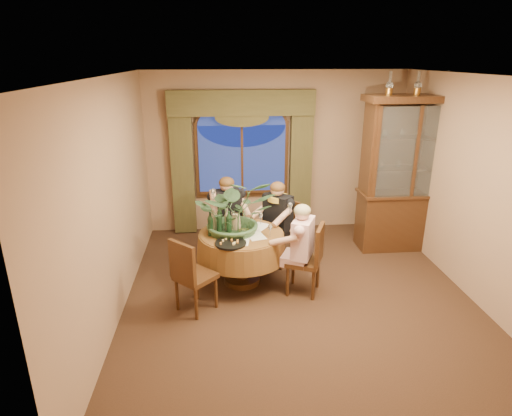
{
  "coord_description": "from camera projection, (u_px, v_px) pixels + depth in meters",
  "views": [
    {
      "loc": [
        -0.99,
        -4.85,
        3.0
      ],
      "look_at": [
        -0.52,
        0.48,
        1.1
      ],
      "focal_mm": 30.0,
      "sensor_mm": 36.0,
      "label": 1
    }
  ],
  "objects": [
    {
      "name": "chair_back",
      "position": [
        232.0,
        230.0,
        6.58
      ],
      "size": [
        0.47,
        0.47,
        0.96
      ],
      "primitive_type": "cube",
      "rotation": [
        0.0,
        0.0,
        -3.01
      ],
      "color": "black",
      "rests_on": "floor"
    },
    {
      "name": "wine_bottle_0",
      "position": [
        219.0,
        222.0,
        5.7
      ],
      "size": [
        0.07,
        0.07,
        0.33
      ],
      "primitive_type": "cylinder",
      "color": "black",
      "rests_on": "dining_table"
    },
    {
      "name": "window",
      "position": [
        242.0,
        160.0,
        7.44
      ],
      "size": [
        1.62,
        0.1,
        1.32
      ],
      "primitive_type": null,
      "color": "navy",
      "rests_on": "wall_back"
    },
    {
      "name": "oil_lamp_center",
      "position": [
        418.0,
        83.0,
        6.3
      ],
      "size": [
        0.11,
        0.11,
        0.34
      ],
      "primitive_type": null,
      "color": "#A5722D",
      "rests_on": "china_cabinet"
    },
    {
      "name": "ceiling",
      "position": [
        307.0,
        76.0,
        4.7
      ],
      "size": [
        5.0,
        5.0,
        0.0
      ],
      "primitive_type": "plane",
      "rotation": [
        3.14,
        0.0,
        0.0
      ],
      "color": "white",
      "rests_on": "wall_back"
    },
    {
      "name": "wine_glass_person_back",
      "position": [
        233.0,
        216.0,
        6.12
      ],
      "size": [
        0.07,
        0.07,
        0.18
      ],
      "primitive_type": null,
      "color": "silver",
      "rests_on": "dining_table"
    },
    {
      "name": "wine_bottle_4",
      "position": [
        210.0,
        224.0,
        5.64
      ],
      "size": [
        0.07,
        0.07,
        0.33
      ],
      "primitive_type": "cylinder",
      "color": "black",
      "rests_on": "dining_table"
    },
    {
      "name": "drapery_left",
      "position": [
        183.0,
        169.0,
        7.35
      ],
      "size": [
        0.38,
        0.14,
        2.32
      ],
      "primitive_type": "cube",
      "color": "#3F3C1F",
      "rests_on": "floor"
    },
    {
      "name": "person_back",
      "position": [
        227.0,
        219.0,
        6.5
      ],
      "size": [
        0.57,
        0.54,
        1.34
      ],
      "primitive_type": null,
      "rotation": [
        0.0,
        0.0,
        -2.91
      ],
      "color": "black",
      "rests_on": "floor"
    },
    {
      "name": "oil_lamp_right",
      "position": [
        446.0,
        83.0,
        6.33
      ],
      "size": [
        0.11,
        0.11,
        0.34
      ],
      "primitive_type": null,
      "color": "#A5722D",
      "rests_on": "china_cabinet"
    },
    {
      "name": "wine_bottle_3",
      "position": [
        220.0,
        218.0,
        5.85
      ],
      "size": [
        0.07,
        0.07,
        0.33
      ],
      "primitive_type": "cylinder",
      "color": "black",
      "rests_on": "dining_table"
    },
    {
      "name": "wine_glass_person_scarf",
      "position": [
        261.0,
        218.0,
        6.04
      ],
      "size": [
        0.07,
        0.07,
        0.18
      ],
      "primitive_type": null,
      "color": "silver",
      "rests_on": "dining_table"
    },
    {
      "name": "chair_front_left",
      "position": [
        196.0,
        274.0,
        5.24
      ],
      "size": [
        0.59,
        0.59,
        0.96
      ],
      "primitive_type": "cube",
      "rotation": [
        0.0,
        0.0,
        -0.76
      ],
      "color": "black",
      "rests_on": "floor"
    },
    {
      "name": "wine_bottle_1",
      "position": [
        214.0,
        221.0,
        5.75
      ],
      "size": [
        0.07,
        0.07,
        0.33
      ],
      "primitive_type": "cylinder",
      "color": "tan",
      "rests_on": "dining_table"
    },
    {
      "name": "olive_bowl",
      "position": [
        244.0,
        232.0,
        5.75
      ],
      "size": [
        0.16,
        0.16,
        0.05
      ],
      "primitive_type": "imported",
      "color": "#485528",
      "rests_on": "dining_table"
    },
    {
      "name": "person_pink",
      "position": [
        302.0,
        250.0,
        5.56
      ],
      "size": [
        0.56,
        0.58,
        1.25
      ],
      "primitive_type": null,
      "rotation": [
        0.0,
        0.0,
        1.15
      ],
      "color": "beige",
      "rests_on": "floor"
    },
    {
      "name": "wall_back",
      "position": [
        276.0,
        153.0,
        7.52
      ],
      "size": [
        4.5,
        0.0,
        4.5
      ],
      "primitive_type": "plane",
      "rotation": [
        1.57,
        0.0,
        0.0
      ],
      "color": "#917158",
      "rests_on": "ground"
    },
    {
      "name": "chair_right",
      "position": [
        304.0,
        259.0,
        5.63
      ],
      "size": [
        0.55,
        0.55,
        0.96
      ],
      "primitive_type": "cube",
      "rotation": [
        0.0,
        0.0,
        1.18
      ],
      "color": "black",
      "rests_on": "floor"
    },
    {
      "name": "arched_transom",
      "position": [
        242.0,
        115.0,
        7.18
      ],
      "size": [
        1.6,
        0.06,
        0.44
      ],
      "primitive_type": null,
      "color": "navy",
      "rests_on": "wall_back"
    },
    {
      "name": "swag_valance",
      "position": [
        242.0,
        103.0,
        7.04
      ],
      "size": [
        2.45,
        0.16,
        0.42
      ],
      "primitive_type": null,
      "color": "#3F3C1F",
      "rests_on": "wall_back"
    },
    {
      "name": "wine_glass_person_pink",
      "position": [
        270.0,
        230.0,
        5.63
      ],
      "size": [
        0.07,
        0.07,
        0.18
      ],
      "primitive_type": null,
      "color": "silver",
      "rests_on": "dining_table"
    },
    {
      "name": "tasting_paper_0",
      "position": [
        256.0,
        236.0,
        5.68
      ],
      "size": [
        0.28,
        0.35,
        0.0
      ],
      "primitive_type": "cube",
      "rotation": [
        0.0,
        0.0,
        0.27
      ],
      "color": "white",
      "rests_on": "dining_table"
    },
    {
      "name": "wall_right",
      "position": [
        480.0,
        192.0,
        5.36
      ],
      "size": [
        0.0,
        5.0,
        5.0
      ],
      "primitive_type": "plane",
      "rotation": [
        1.57,
        0.0,
        -1.57
      ],
      "color": "#917158",
      "rests_on": "ground"
    },
    {
      "name": "drapery_right",
      "position": [
        301.0,
        166.0,
        7.52
      ],
      "size": [
        0.38,
        0.14,
        2.32
      ],
      "primitive_type": "cube",
      "color": "#3F3C1F",
      "rests_on": "floor"
    },
    {
      "name": "china_cabinet",
      "position": [
        407.0,
        175.0,
        6.77
      ],
      "size": [
        1.52,
        0.6,
        2.46
      ],
      "primitive_type": "cube",
      "color": "black",
      "rests_on": "floor"
    },
    {
      "name": "chair_back_right",
      "position": [
        279.0,
        234.0,
        6.45
      ],
      "size": [
        0.59,
        0.59,
        0.96
      ],
      "primitive_type": "cube",
      "rotation": [
        0.0,
        0.0,
        -3.97
      ],
      "color": "black",
      "rests_on": "floor"
    },
    {
      "name": "tasting_paper_1",
      "position": [
        259.0,
        227.0,
        5.98
      ],
      "size": [
        0.34,
        0.37,
        0.0
      ],
      "primitive_type": "cube",
      "rotation": [
        0.0,
        0.0,
        -0.59
      ],
      "color": "white",
      "rests_on": "dining_table"
    },
    {
      "name": "person_scarf",
      "position": [
        278.0,
        223.0,
        6.39
      ],
      "size": [
        0.63,
        0.63,
        1.3
      ],
      "primitive_type": null,
      "rotation": [
        0.0,
        0.0,
        -3.94
      ],
      "color": "black",
      "rests_on": "floor"
    },
    {
      "name": "floor",
      "position": [
        299.0,
        297.0,
        5.64
      ],
      "size": [
        5.0,
        5.0,
        0.0
      ],
      "primitive_type": "plane",
      "color": "black",
      "rests_on": "ground"
    },
    {
      "name": "wine_bottle_2",
      "position": [
        229.0,
        223.0,
        5.67
      ],
      "size": [
        0.07,
        0.07,
        0.33
      ],
      "primitive_type": "cylinder",
      "color": "black",
      "rests_on": "dining_table"
    },
    {
      "name": "stoneware_vase",
      "position": [
        236.0,
        222.0,
        5.8
      ],
      "size": [
        0.13,
        0.13,
        0.25
      ],
      "primitive_type": null,
      "color": "tan",
      "rests_on": "dining_table"
    },
    {
      "name": "cheese_platter",
      "position": [
        231.0,
        243.0,
        5.43
      ],
      "size": [
        0.4,
        0.4,
        0.02
      ],
      "primitive_type": "cylinder",
      "color": "black",
      "rests_on": "dining_table"
    },
    {
      "name": "oil_lamp_left",
      "position": [
        390.0,
        83.0,
        6.26
      ],
      "size": [
        0.11,
        0.11,
        0.34
      ],
      "primitive_type": null,
      "color": "#A5722D",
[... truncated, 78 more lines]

